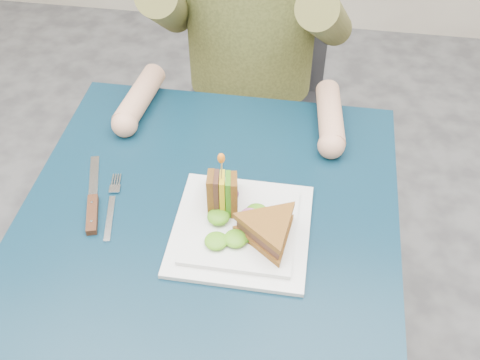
% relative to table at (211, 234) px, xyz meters
% --- Properties ---
extents(table, '(0.75, 0.75, 0.73)m').
position_rel_table_xyz_m(table, '(0.00, 0.00, 0.00)').
color(table, '#082030').
rests_on(table, ground).
extents(chair, '(0.42, 0.40, 0.93)m').
position_rel_table_xyz_m(chair, '(0.00, 0.68, -0.11)').
color(chair, '#47474C').
rests_on(chair, ground).
extents(plate, '(0.26, 0.26, 0.02)m').
position_rel_table_xyz_m(plate, '(0.07, -0.05, 0.09)').
color(plate, white).
rests_on(plate, table).
extents(sandwich_flat, '(0.19, 0.19, 0.05)m').
position_rel_table_xyz_m(sandwich_flat, '(0.13, -0.07, 0.12)').
color(sandwich_flat, brown).
rests_on(sandwich_flat, plate).
extents(sandwich_upright, '(0.08, 0.13, 0.13)m').
position_rel_table_xyz_m(sandwich_upright, '(0.03, -0.00, 0.13)').
color(sandwich_upright, brown).
rests_on(sandwich_upright, plate).
extents(fork, '(0.05, 0.18, 0.01)m').
position_rel_table_xyz_m(fork, '(-0.19, -0.03, 0.08)').
color(fork, silver).
rests_on(fork, table).
extents(knife, '(0.08, 0.22, 0.02)m').
position_rel_table_xyz_m(knife, '(-0.23, -0.04, 0.09)').
color(knife, silver).
rests_on(knife, table).
extents(toothpick, '(0.01, 0.01, 0.06)m').
position_rel_table_xyz_m(toothpick, '(0.03, -0.00, 0.20)').
color(toothpick, tan).
rests_on(toothpick, sandwich_upright).
extents(toothpick_frill, '(0.01, 0.01, 0.02)m').
position_rel_table_xyz_m(toothpick_frill, '(0.03, -0.00, 0.23)').
color(toothpick_frill, orange).
rests_on(toothpick_frill, sandwich_upright).
extents(lettuce_spill, '(0.15, 0.13, 0.02)m').
position_rel_table_xyz_m(lettuce_spill, '(0.08, -0.04, 0.11)').
color(lettuce_spill, '#337A14').
rests_on(lettuce_spill, plate).
extents(onion_ring, '(0.04, 0.04, 0.02)m').
position_rel_table_xyz_m(onion_ring, '(0.09, -0.04, 0.11)').
color(onion_ring, '#9E4C7A').
rests_on(onion_ring, plate).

